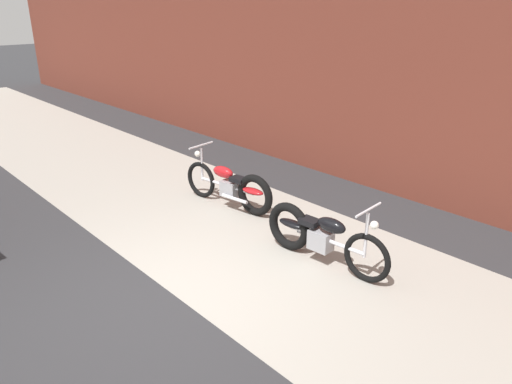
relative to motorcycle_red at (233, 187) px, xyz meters
name	(u,v)px	position (x,y,z in m)	size (l,w,h in m)	color
ground_plane	(176,296)	(1.62, -2.32, -0.40)	(80.00, 80.00, 0.00)	#2D2D30
sidewalk_slab	(275,250)	(1.62, -0.57, -0.40)	(36.00, 3.50, 0.01)	#9E998E
brick_building_wall	(423,13)	(1.62, 2.88, 2.84)	(36.00, 0.50, 6.48)	brown
motorcycle_red	(233,187)	(0.00, 0.00, 0.00)	(2.00, 0.58, 1.03)	black
motorcycle_black	(316,235)	(2.21, -0.35, 0.00)	(2.01, 0.58, 1.03)	black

